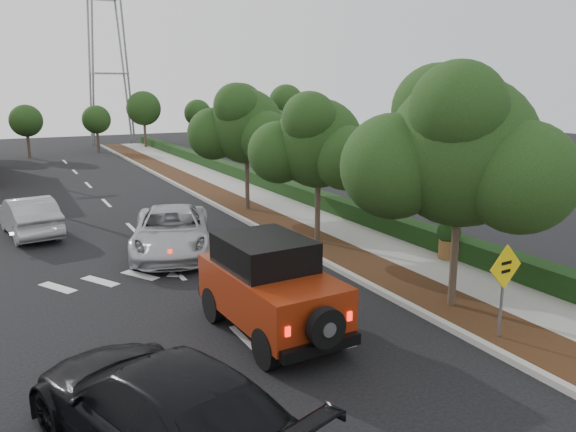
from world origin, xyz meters
TOP-DOWN VIEW (x-y plane):
  - ground at (0.00, 0.00)m, footprint 120.00×120.00m
  - curb at (4.60, 12.00)m, footprint 0.20×70.00m
  - planting_strip at (5.60, 12.00)m, footprint 1.80×70.00m
  - sidewalk at (7.50, 12.00)m, footprint 2.00×70.00m
  - hedge at (8.90, 12.00)m, footprint 0.80×70.00m
  - transmission_tower at (6.00, 48.00)m, footprint 7.00×4.00m
  - street_tree_near at (5.60, -0.50)m, footprint 3.80×3.80m
  - street_tree_mid at (5.60, 6.50)m, footprint 3.20×3.20m
  - street_tree_far at (5.60, 13.00)m, footprint 3.40×3.40m
  - red_jeep at (0.67, 0.49)m, footprint 2.21×4.58m
  - silver_suv_ahead at (0.50, 7.92)m, footprint 4.21×6.23m
  - black_suv_oncoming at (-2.81, -2.98)m, footprint 4.06×6.24m
  - silver_sedan_oncoming at (-3.80, 12.92)m, footprint 2.25×4.84m
  - speed_hump_sign at (5.16, -2.52)m, footprint 1.04×0.11m
  - terracotta_planter at (8.40, 2.63)m, footprint 0.79×0.79m

SIDE VIEW (x-z plane):
  - ground at x=0.00m, z-range 0.00..0.00m
  - transmission_tower at x=6.00m, z-range -14.00..14.00m
  - street_tree_near at x=5.60m, z-range -2.96..2.96m
  - street_tree_mid at x=5.60m, z-range -2.66..2.66m
  - street_tree_far at x=5.60m, z-range -2.81..2.81m
  - planting_strip at x=5.60m, z-range 0.00..0.12m
  - sidewalk at x=7.50m, z-range 0.00..0.12m
  - curb at x=4.60m, z-range 0.00..0.15m
  - hedge at x=8.90m, z-range 0.00..0.80m
  - silver_sedan_oncoming at x=-3.80m, z-range 0.00..1.54m
  - silver_suv_ahead at x=0.50m, z-range 0.00..1.59m
  - black_suv_oncoming at x=-2.81m, z-range 0.00..1.68m
  - terracotta_planter at x=8.40m, z-range 0.24..1.62m
  - red_jeep at x=0.67m, z-range 0.02..2.32m
  - speed_hump_sign at x=5.16m, z-range 0.43..2.65m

